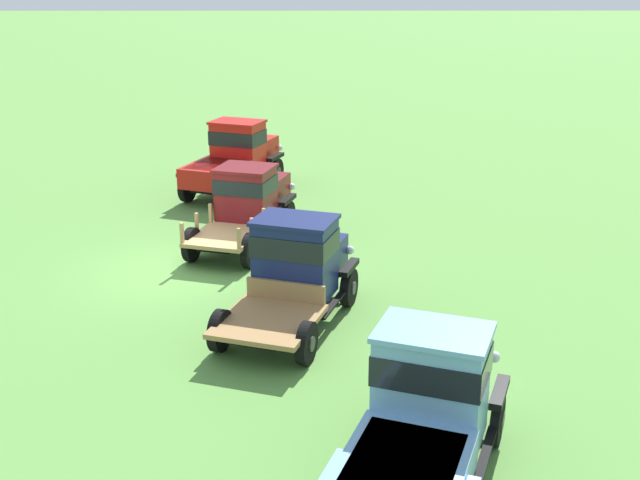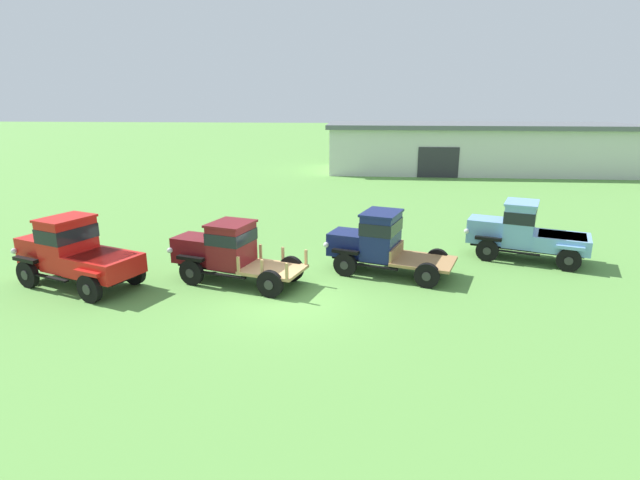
{
  "view_description": "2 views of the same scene",
  "coord_description": "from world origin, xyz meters",
  "px_view_note": "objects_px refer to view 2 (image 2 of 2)",
  "views": [
    {
      "loc": [
        18.66,
        3.29,
        7.15
      ],
      "look_at": [
        0.75,
        3.39,
        1.0
      ],
      "focal_mm": 45.0,
      "sensor_mm": 36.0,
      "label": 1
    },
    {
      "loc": [
        2.34,
        -14.39,
        6.06
      ],
      "look_at": [
        0.75,
        3.39,
        1.0
      ],
      "focal_mm": 28.0,
      "sensor_mm": 36.0,
      "label": 2
    }
  ],
  "objects_px": {
    "farm_shed": "(477,148)",
    "vintage_truck_midrow_center": "(378,241)",
    "vintage_truck_second_in_line": "(226,250)",
    "vintage_truck_far_side": "(523,231)",
    "vintage_truck_foreground_near": "(74,252)"
  },
  "relations": [
    {
      "from": "farm_shed",
      "to": "vintage_truck_second_in_line",
      "type": "bearing_deg",
      "value": -116.5
    },
    {
      "from": "farm_shed",
      "to": "vintage_truck_midrow_center",
      "type": "height_order",
      "value": "farm_shed"
    },
    {
      "from": "farm_shed",
      "to": "vintage_truck_far_side",
      "type": "distance_m",
      "value": 25.25
    },
    {
      "from": "vintage_truck_midrow_center",
      "to": "vintage_truck_foreground_near",
      "type": "bearing_deg",
      "value": -167.43
    },
    {
      "from": "farm_shed",
      "to": "vintage_truck_midrow_center",
      "type": "relative_size",
      "value": 5.28
    },
    {
      "from": "vintage_truck_second_in_line",
      "to": "vintage_truck_midrow_center",
      "type": "relative_size",
      "value": 1.02
    },
    {
      "from": "vintage_truck_foreground_near",
      "to": "farm_shed",
      "type": "bearing_deg",
      "value": 56.88
    },
    {
      "from": "vintage_truck_far_side",
      "to": "farm_shed",
      "type": "bearing_deg",
      "value": 82.38
    },
    {
      "from": "vintage_truck_far_side",
      "to": "vintage_truck_second_in_line",
      "type": "bearing_deg",
      "value": -162.49
    },
    {
      "from": "vintage_truck_second_in_line",
      "to": "vintage_truck_far_side",
      "type": "distance_m",
      "value": 11.36
    },
    {
      "from": "vintage_truck_second_in_line",
      "to": "vintage_truck_far_side",
      "type": "xyz_separation_m",
      "value": [
        10.83,
        3.42,
        0.03
      ]
    },
    {
      "from": "vintage_truck_midrow_center",
      "to": "vintage_truck_far_side",
      "type": "relative_size",
      "value": 1.02
    },
    {
      "from": "vintage_truck_foreground_near",
      "to": "vintage_truck_second_in_line",
      "type": "xyz_separation_m",
      "value": [
        4.92,
        0.84,
        -0.05
      ]
    },
    {
      "from": "farm_shed",
      "to": "vintage_truck_second_in_line",
      "type": "xyz_separation_m",
      "value": [
        -14.17,
        -28.43,
        -0.95
      ]
    },
    {
      "from": "vintage_truck_second_in_line",
      "to": "vintage_truck_midrow_center",
      "type": "distance_m",
      "value": 5.36
    }
  ]
}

